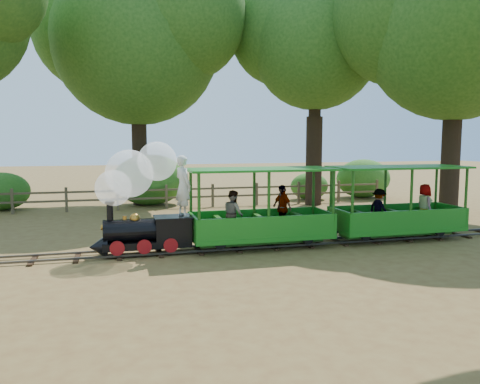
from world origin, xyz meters
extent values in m
plane|color=olive|center=(0.00, 0.00, 0.00)|extent=(90.00, 90.00, 0.00)
cube|color=#3F3D3A|center=(0.00, -0.30, 0.08)|extent=(22.00, 0.05, 0.05)
cube|color=#3F3D3A|center=(0.00, 0.30, 0.08)|extent=(22.00, 0.05, 0.05)
cube|color=#382314|center=(0.00, 0.00, 0.03)|extent=(0.12, 1.00, 0.05)
cube|color=#382314|center=(-5.00, 0.00, 0.03)|extent=(0.12, 1.00, 0.05)
cube|color=#382314|center=(5.00, 0.00, 0.03)|extent=(0.12, 1.00, 0.05)
cube|color=black|center=(-2.30, 0.00, 0.28)|extent=(2.18, 0.69, 0.18)
cylinder|color=black|center=(-2.65, 0.00, 0.64)|extent=(1.39, 0.55, 0.55)
cylinder|color=black|center=(-3.19, 0.00, 1.14)|extent=(0.16, 0.16, 0.44)
sphere|color=#B37B2B|center=(-2.60, 0.00, 0.94)|extent=(0.26, 0.26, 0.26)
cylinder|color=#B37B2B|center=(-2.85, 0.00, 0.96)|extent=(0.10, 0.10, 0.10)
cube|color=black|center=(-1.66, 0.00, 0.64)|extent=(0.89, 0.69, 0.54)
cube|color=black|center=(-1.66, 0.00, 0.93)|extent=(0.94, 0.75, 0.04)
cone|color=black|center=(-3.49, 0.00, 0.26)|extent=(0.45, 0.63, 0.63)
cylinder|color=#B37B2B|center=(-3.37, 0.00, 0.74)|extent=(0.10, 0.14, 0.14)
cylinder|color=#9B0E12|center=(-3.05, -0.36, 0.28)|extent=(0.36, 0.06, 0.36)
cylinder|color=#9B0E12|center=(-3.05, 0.36, 0.28)|extent=(0.36, 0.06, 0.36)
cylinder|color=#9B0E12|center=(-2.40, -0.36, 0.28)|extent=(0.36, 0.06, 0.36)
cylinder|color=#9B0E12|center=(-2.40, 0.36, 0.28)|extent=(0.36, 0.06, 0.36)
cylinder|color=#9B0E12|center=(-1.76, -0.36, 0.28)|extent=(0.36, 0.06, 0.36)
cylinder|color=#9B0E12|center=(-1.76, 0.36, 0.28)|extent=(0.36, 0.06, 0.36)
sphere|color=white|center=(-3.10, 0.05, 1.71)|extent=(0.89, 0.89, 0.89)
sphere|color=white|center=(-2.70, 0.10, 2.05)|extent=(1.19, 1.19, 1.19)
sphere|color=white|center=(-2.01, 0.15, 2.35)|extent=(0.99, 0.99, 0.99)
imported|color=silver|center=(-1.39, -0.06, 1.73)|extent=(0.55, 0.66, 1.55)
cube|color=#1A791B|center=(0.70, 0.00, 0.34)|extent=(3.75, 1.44, 0.11)
cube|color=#1E5A14|center=(0.70, 0.00, 0.21)|extent=(3.38, 0.55, 0.15)
cube|color=#1A791B|center=(0.70, -0.67, 0.67)|extent=(3.75, 0.07, 0.55)
cube|color=#1A791B|center=(0.70, 0.67, 0.67)|extent=(3.75, 0.07, 0.55)
cube|color=#1A791B|center=(0.70, 0.00, 2.11)|extent=(3.92, 1.60, 0.06)
cylinder|color=#1E5A14|center=(-1.09, -0.65, 1.23)|extent=(0.08, 0.08, 1.77)
cylinder|color=#1E5A14|center=(-1.09, 0.65, 1.23)|extent=(0.08, 0.08, 1.77)
cylinder|color=#1E5A14|center=(2.49, -0.65, 1.23)|extent=(0.08, 0.08, 1.77)
cylinder|color=#1E5A14|center=(2.49, 0.65, 1.23)|extent=(0.08, 0.08, 1.77)
cube|color=#1E5A14|center=(-0.42, 0.00, 0.62)|extent=(0.13, 1.21, 0.44)
cube|color=#1E5A14|center=(0.70, 0.00, 0.62)|extent=(0.13, 1.21, 0.44)
cube|color=#1E5A14|center=(1.83, 0.00, 0.62)|extent=(0.13, 1.21, 0.44)
cylinder|color=black|center=(-0.50, -0.38, 0.25)|extent=(0.31, 0.07, 0.31)
cylinder|color=black|center=(-0.50, 0.38, 0.25)|extent=(0.31, 0.07, 0.31)
cylinder|color=black|center=(1.90, -0.38, 0.25)|extent=(0.31, 0.07, 0.31)
cylinder|color=black|center=(1.90, 0.38, 0.25)|extent=(0.31, 0.07, 0.31)
imported|color=gray|center=(-0.13, -0.27, 1.00)|extent=(0.57, 0.67, 1.21)
imported|color=gray|center=(1.37, 0.21, 1.03)|extent=(0.53, 0.80, 1.26)
cube|color=#1A791B|center=(4.83, 0.00, 0.34)|extent=(3.75, 1.44, 0.11)
cube|color=#1E5A14|center=(4.83, 0.00, 0.21)|extent=(3.38, 0.55, 0.15)
cube|color=#1A791B|center=(4.83, -0.67, 0.67)|extent=(3.75, 0.07, 0.55)
cube|color=#1A791B|center=(4.83, 0.67, 0.67)|extent=(3.75, 0.07, 0.55)
cube|color=#1A791B|center=(4.83, 0.00, 2.11)|extent=(3.92, 1.60, 0.06)
cylinder|color=#1E5A14|center=(3.04, -0.65, 1.23)|extent=(0.08, 0.08, 1.77)
cylinder|color=#1E5A14|center=(3.04, 0.65, 1.23)|extent=(0.08, 0.08, 1.77)
cylinder|color=#1E5A14|center=(6.62, -0.65, 1.23)|extent=(0.08, 0.08, 1.77)
cylinder|color=#1E5A14|center=(6.62, 0.65, 1.23)|extent=(0.08, 0.08, 1.77)
cube|color=#1E5A14|center=(3.71, 0.00, 0.62)|extent=(0.13, 1.21, 0.44)
cube|color=#1E5A14|center=(4.83, 0.00, 0.62)|extent=(0.13, 1.21, 0.44)
cube|color=#1E5A14|center=(5.96, 0.00, 0.62)|extent=(0.13, 1.21, 0.44)
cylinder|color=black|center=(3.63, -0.38, 0.25)|extent=(0.31, 0.07, 0.31)
cylinder|color=black|center=(3.63, 0.38, 0.25)|extent=(0.31, 0.07, 0.31)
cylinder|color=black|center=(6.03, -0.38, 0.25)|extent=(0.31, 0.07, 0.31)
cylinder|color=black|center=(6.03, 0.38, 0.25)|extent=(0.31, 0.07, 0.31)
imported|color=gray|center=(4.28, 0.05, 0.94)|extent=(0.54, 0.77, 1.09)
imported|color=gray|center=(5.54, -0.27, 1.01)|extent=(0.44, 0.63, 1.23)
cylinder|color=#2D2116|center=(-2.00, 9.50, 1.93)|extent=(0.66, 0.66, 3.86)
cylinder|color=#2D2116|center=(-2.00, 9.50, 4.97)|extent=(0.50, 0.50, 2.21)
sphere|color=#214B17|center=(-2.00, 9.50, 7.16)|extent=(7.24, 7.24, 7.24)
sphere|color=#214B17|center=(-0.19, 8.41, 8.06)|extent=(5.43, 5.43, 5.43)
sphere|color=#214B17|center=(-3.63, 10.77, 7.88)|extent=(5.79, 5.79, 5.79)
cylinder|color=#2D2116|center=(5.50, 7.50, 1.96)|extent=(0.72, 0.72, 3.91)
cylinder|color=#2D2116|center=(5.50, 7.50, 5.03)|extent=(0.54, 0.54, 2.24)
sphere|color=#214B17|center=(5.50, 7.50, 6.99)|extent=(5.58, 5.58, 5.58)
sphere|color=#214B17|center=(6.90, 6.66, 7.69)|extent=(4.19, 4.19, 4.19)
sphere|color=#214B17|center=(4.24, 8.48, 7.55)|extent=(4.47, 4.47, 4.47)
cylinder|color=#2D2116|center=(9.00, 3.00, 1.88)|extent=(0.68, 0.68, 3.75)
cylinder|color=#2D2116|center=(9.00, 3.00, 4.82)|extent=(0.51, 0.51, 2.14)
sphere|color=#214B17|center=(9.00, 3.00, 6.88)|extent=(6.58, 6.58, 6.58)
sphere|color=#214B17|center=(7.52, 4.15, 7.54)|extent=(5.27, 5.27, 5.27)
cube|color=brown|center=(-7.00, 8.00, 0.50)|extent=(0.10, 0.10, 1.00)
cube|color=brown|center=(-5.00, 8.00, 0.50)|extent=(0.10, 0.10, 1.00)
cube|color=brown|center=(-3.00, 8.00, 0.50)|extent=(0.10, 0.10, 1.00)
cube|color=brown|center=(-1.00, 8.00, 0.50)|extent=(0.10, 0.10, 1.00)
cube|color=brown|center=(1.00, 8.00, 0.50)|extent=(0.10, 0.10, 1.00)
cube|color=brown|center=(3.00, 8.00, 0.50)|extent=(0.10, 0.10, 1.00)
cube|color=brown|center=(5.00, 8.00, 0.50)|extent=(0.10, 0.10, 1.00)
cube|color=brown|center=(7.00, 8.00, 0.50)|extent=(0.10, 0.10, 1.00)
cube|color=brown|center=(9.00, 8.00, 0.50)|extent=(0.10, 0.10, 1.00)
cube|color=brown|center=(0.00, 8.00, 0.80)|extent=(18.00, 0.06, 0.08)
cube|color=brown|center=(0.00, 8.00, 0.45)|extent=(18.00, 0.06, 0.08)
ellipsoid|color=#2D6B1E|center=(-7.64, 9.30, 0.78)|extent=(2.26, 1.73, 1.56)
ellipsoid|color=#2D6B1E|center=(-1.58, 9.30, 1.13)|extent=(3.26, 2.50, 2.25)
ellipsoid|color=#2D6B1E|center=(6.08, 9.30, 0.65)|extent=(1.88, 1.45, 1.30)
ellipsoid|color=#2D6B1E|center=(9.00, 9.30, 0.97)|extent=(2.79, 2.15, 1.93)
camera|label=1|loc=(-3.00, -11.81, 2.87)|focal=35.00mm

